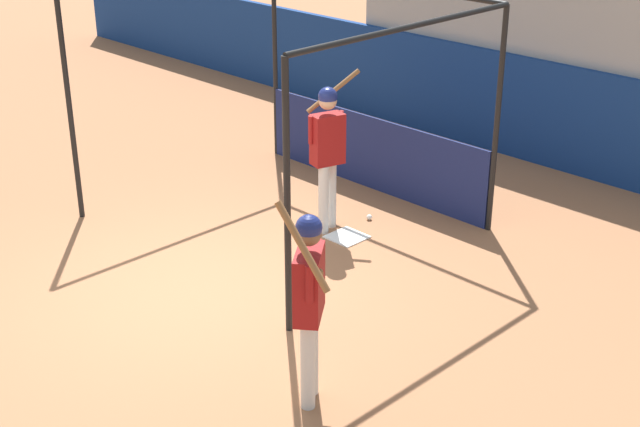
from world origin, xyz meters
TOP-DOWN VIEW (x-y plane):
  - ground_plane at (0.00, 0.00)m, footprint 60.00×60.00m
  - outfield_wall at (0.00, 6.19)m, footprint 24.00×0.12m
  - bleacher_section at (0.00, 7.45)m, footprint 6.50×2.40m
  - batting_cage at (-0.70, 2.98)m, footprint 4.11×3.56m
  - home_plate at (0.21, 2.17)m, footprint 0.44×0.44m
  - player_batter at (-0.14, 2.18)m, footprint 0.55×0.87m
  - player_waiting at (2.35, -0.55)m, footprint 0.72×0.64m
  - baseball at (0.05, 2.78)m, footprint 0.07×0.07m

SIDE VIEW (x-z plane):
  - ground_plane at x=0.00m, z-range 0.00..0.00m
  - home_plate at x=0.21m, z-range 0.00..0.02m
  - baseball at x=0.05m, z-range 0.00..0.07m
  - outfield_wall at x=0.00m, z-range 0.00..1.58m
  - player_waiting at x=2.35m, z-range 0.09..2.15m
  - player_batter at x=-0.14m, z-range 0.16..2.14m
  - batting_cage at x=-0.70m, z-range -0.24..2.66m
  - bleacher_section at x=0.00m, z-range 0.00..2.86m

